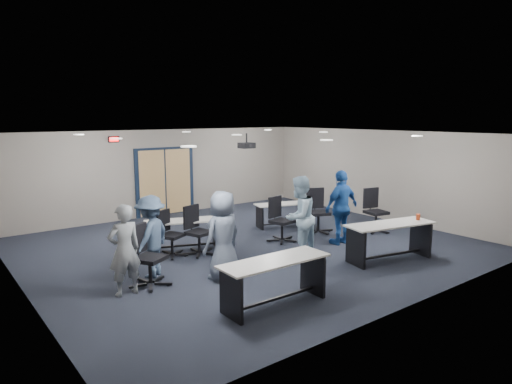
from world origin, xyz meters
TOP-DOWN VIEW (x-y plane):
  - floor at (0.00, 0.00)m, footprint 10.00×10.00m
  - back_wall at (0.00, 4.50)m, footprint 10.00×0.04m
  - front_wall at (0.00, -4.50)m, footprint 10.00×0.04m
  - left_wall at (-5.00, 0.00)m, footprint 0.04×9.00m
  - right_wall at (5.00, 0.00)m, footprint 0.04×9.00m
  - ceiling at (0.00, 0.00)m, footprint 10.00×9.00m
  - double_door at (0.00, 4.46)m, footprint 2.00×0.07m
  - exit_sign at (-1.60, 4.44)m, footprint 0.32×0.07m
  - ceiling_projector at (0.30, 0.50)m, footprint 0.35×0.32m
  - ceiling_can_lights at (0.00, 0.25)m, footprint 6.24×5.74m
  - table_front_left at (-1.78, -3.10)m, footprint 1.96×0.68m
  - table_front_right at (1.77, -2.77)m, footprint 2.13×1.10m
  - table_back_left at (-1.45, 0.67)m, footprint 1.85×1.17m
  - table_back_right at (1.95, 0.97)m, footprint 1.73×1.00m
  - chair_back_a at (-1.89, 0.36)m, footprint 0.88×0.88m
  - chair_back_b at (-1.33, 0.11)m, footprint 0.87×0.87m
  - chair_back_c at (0.87, -0.21)m, footprint 0.83×0.83m
  - chair_back_d at (2.23, -0.14)m, footprint 0.97×0.97m
  - chair_loose_left at (-3.05, -1.02)m, footprint 0.99×0.99m
  - chair_loose_right at (3.54, -1.03)m, footprint 0.88×0.88m
  - person_gray at (-3.57, -1.15)m, footprint 0.61×0.42m
  - person_plaid at (-1.77, -1.54)m, footprint 0.94×0.70m
  - person_lightblue at (0.34, -1.40)m, footprint 1.04×0.90m
  - person_navy at (1.91, -1.23)m, footprint 1.08×0.47m
  - person_back at (-2.80, -0.55)m, footprint 1.20×1.09m

SIDE VIEW (x-z plane):
  - floor at x=0.00m, z-range 0.00..0.00m
  - table_back_right at x=1.95m, z-range 0.12..0.79m
  - table_back_left at x=-1.45m, z-range 0.00..0.98m
  - chair_back_a at x=-1.89m, z-range 0.00..1.05m
  - table_front_left at x=-1.78m, z-range 0.14..0.94m
  - chair_back_b at x=-1.33m, z-range 0.00..1.12m
  - chair_back_c at x=0.87m, z-range 0.00..1.13m
  - table_front_right at x=1.77m, z-range 0.09..1.05m
  - chair_loose_left at x=-3.05m, z-range 0.00..1.15m
  - chair_loose_right at x=3.54m, z-range 0.00..1.18m
  - chair_back_d at x=2.23m, z-range 0.00..1.19m
  - person_back at x=-2.80m, z-range 0.00..1.62m
  - person_gray at x=-3.57m, z-range 0.00..1.63m
  - person_plaid at x=-1.77m, z-range 0.00..1.73m
  - person_lightblue at x=0.34m, z-range 0.00..1.83m
  - person_navy at x=1.91m, z-range 0.00..1.83m
  - double_door at x=0.00m, z-range -0.05..2.15m
  - back_wall at x=0.00m, z-range 0.00..2.70m
  - front_wall at x=0.00m, z-range 0.00..2.70m
  - left_wall at x=-5.00m, z-range 0.00..2.70m
  - right_wall at x=5.00m, z-range 0.00..2.70m
  - ceiling_projector at x=0.30m, z-range 2.22..2.59m
  - exit_sign at x=-1.60m, z-range 2.36..2.54m
  - ceiling_can_lights at x=0.00m, z-range 2.66..2.68m
  - ceiling at x=0.00m, z-range 2.68..2.72m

